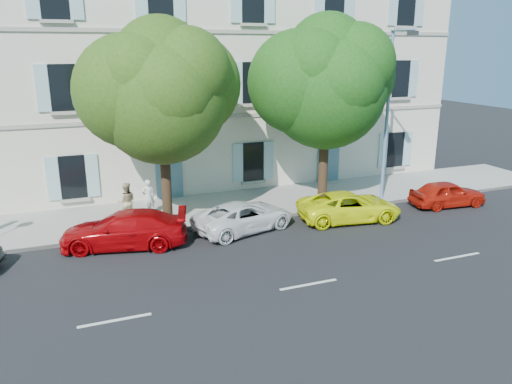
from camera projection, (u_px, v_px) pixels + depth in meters
name	position (u px, v px, depth m)	size (l,w,h in m)	color
ground	(262.00, 241.00, 19.48)	(90.00, 90.00, 0.00)	black
sidewalk	(226.00, 207.00, 23.44)	(36.00, 4.50, 0.15)	#A09E96
kerb	(242.00, 221.00, 21.50)	(36.00, 0.16, 0.16)	#9E998E
building	(192.00, 72.00, 26.93)	(28.00, 7.00, 12.00)	beige
car_red_coupe	(124.00, 229.00, 18.77)	(1.91, 4.70, 1.36)	#A00408
car_white_coupe	(244.00, 216.00, 20.47)	(1.99, 4.32, 1.20)	white
car_yellow_supercar	(349.00, 206.00, 21.68)	(2.07, 4.49, 1.25)	#F6FF0A
car_red_hatchback	(447.00, 194.00, 23.61)	(1.45, 3.61, 1.23)	#AD170A
tree_left	(162.00, 98.00, 19.50)	(5.22, 5.22, 8.09)	#3A2819
tree_right	(326.00, 89.00, 22.22)	(5.40, 5.40, 8.33)	#3A2819
street_lamp	(390.00, 107.00, 23.12)	(0.32, 1.69, 7.91)	#7293BF
pedestrian_a	(148.00, 197.00, 21.90)	(0.59, 0.38, 1.61)	silver
pedestrian_b	(126.00, 202.00, 21.18)	(0.80, 0.63, 1.65)	tan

